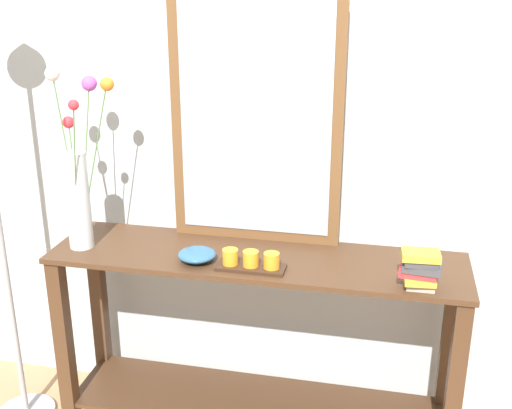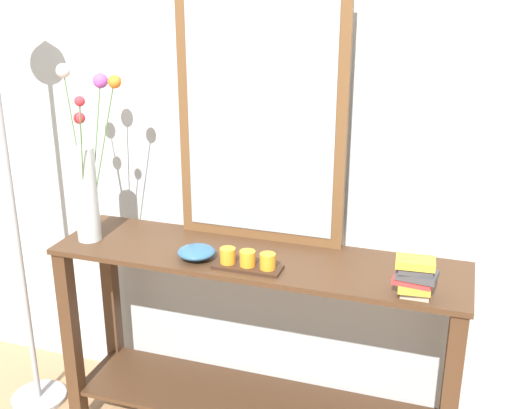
{
  "view_description": "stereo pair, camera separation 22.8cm",
  "coord_description": "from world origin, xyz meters",
  "px_view_note": "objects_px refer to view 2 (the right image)",
  "views": [
    {
      "loc": [
        0.46,
        -2.1,
        1.8
      ],
      "look_at": [
        0.0,
        0.0,
        1.02
      ],
      "focal_mm": 44.91,
      "sensor_mm": 36.0,
      "label": 1
    },
    {
      "loc": [
        0.68,
        -2.04,
        1.8
      ],
      "look_at": [
        0.0,
        0.0,
        1.02
      ],
      "focal_mm": 44.91,
      "sensor_mm": 36.0,
      "label": 2
    }
  ],
  "objects_px": {
    "candle_tray": "(248,261)",
    "tall_vase_left": "(86,177)",
    "console_table": "(256,334)",
    "decorative_bowl": "(196,252)",
    "mirror_leaning": "(260,120)",
    "book_stack": "(415,276)",
    "floor_lamp": "(1,124)"
  },
  "relations": [
    {
      "from": "candle_tray",
      "to": "tall_vase_left",
      "type": "bearing_deg",
      "value": 174.31
    },
    {
      "from": "console_table",
      "to": "decorative_bowl",
      "type": "height_order",
      "value": "decorative_bowl"
    },
    {
      "from": "decorative_bowl",
      "to": "tall_vase_left",
      "type": "bearing_deg",
      "value": 174.13
    },
    {
      "from": "console_table",
      "to": "mirror_leaning",
      "type": "distance_m",
      "value": 0.82
    },
    {
      "from": "book_stack",
      "to": "floor_lamp",
      "type": "distance_m",
      "value": 1.62
    },
    {
      "from": "console_table",
      "to": "candle_tray",
      "type": "distance_m",
      "value": 0.37
    },
    {
      "from": "mirror_leaning",
      "to": "floor_lamp",
      "type": "bearing_deg",
      "value": -166.36
    },
    {
      "from": "tall_vase_left",
      "to": "floor_lamp",
      "type": "bearing_deg",
      "value": -175.7
    },
    {
      "from": "tall_vase_left",
      "to": "book_stack",
      "type": "distance_m",
      "value": 1.26
    },
    {
      "from": "book_stack",
      "to": "floor_lamp",
      "type": "xyz_separation_m",
      "value": [
        -1.58,
        0.06,
        0.37
      ]
    },
    {
      "from": "book_stack",
      "to": "console_table",
      "type": "bearing_deg",
      "value": 167.13
    },
    {
      "from": "tall_vase_left",
      "to": "console_table",
      "type": "bearing_deg",
      "value": 3.84
    },
    {
      "from": "decorative_bowl",
      "to": "floor_lamp",
      "type": "height_order",
      "value": "floor_lamp"
    },
    {
      "from": "tall_vase_left",
      "to": "candle_tray",
      "type": "bearing_deg",
      "value": -5.69
    },
    {
      "from": "console_table",
      "to": "candle_tray",
      "type": "xyz_separation_m",
      "value": [
        0.01,
        -0.11,
        0.36
      ]
    },
    {
      "from": "candle_tray",
      "to": "floor_lamp",
      "type": "relative_size",
      "value": 0.13
    },
    {
      "from": "mirror_leaning",
      "to": "decorative_bowl",
      "type": "xyz_separation_m",
      "value": [
        -0.16,
        -0.26,
        -0.44
      ]
    },
    {
      "from": "book_stack",
      "to": "candle_tray",
      "type": "bearing_deg",
      "value": 177.87
    },
    {
      "from": "decorative_bowl",
      "to": "console_table",
      "type": "bearing_deg",
      "value": 25.11
    },
    {
      "from": "mirror_leaning",
      "to": "candle_tray",
      "type": "xyz_separation_m",
      "value": [
        0.04,
        -0.27,
        -0.44
      ]
    },
    {
      "from": "tall_vase_left",
      "to": "decorative_bowl",
      "type": "distance_m",
      "value": 0.52
    },
    {
      "from": "candle_tray",
      "to": "floor_lamp",
      "type": "xyz_separation_m",
      "value": [
        -1.01,
        0.04,
        0.41
      ]
    },
    {
      "from": "tall_vase_left",
      "to": "candle_tray",
      "type": "height_order",
      "value": "tall_vase_left"
    },
    {
      "from": "book_stack",
      "to": "floor_lamp",
      "type": "bearing_deg",
      "value": 177.73
    },
    {
      "from": "decorative_bowl",
      "to": "book_stack",
      "type": "height_order",
      "value": "book_stack"
    },
    {
      "from": "mirror_leaning",
      "to": "book_stack",
      "type": "xyz_separation_m",
      "value": [
        0.62,
        -0.3,
        -0.4
      ]
    },
    {
      "from": "console_table",
      "to": "book_stack",
      "type": "xyz_separation_m",
      "value": [
        0.58,
        -0.13,
        0.4
      ]
    },
    {
      "from": "console_table",
      "to": "candle_tray",
      "type": "relative_size",
      "value": 6.29
    },
    {
      "from": "candle_tray",
      "to": "book_stack",
      "type": "relative_size",
      "value": 1.71
    },
    {
      "from": "tall_vase_left",
      "to": "floor_lamp",
      "type": "xyz_separation_m",
      "value": [
        -0.34,
        -0.03,
        0.19
      ]
    },
    {
      "from": "console_table",
      "to": "tall_vase_left",
      "type": "distance_m",
      "value": 0.88
    },
    {
      "from": "mirror_leaning",
      "to": "book_stack",
      "type": "bearing_deg",
      "value": -25.66
    }
  ]
}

